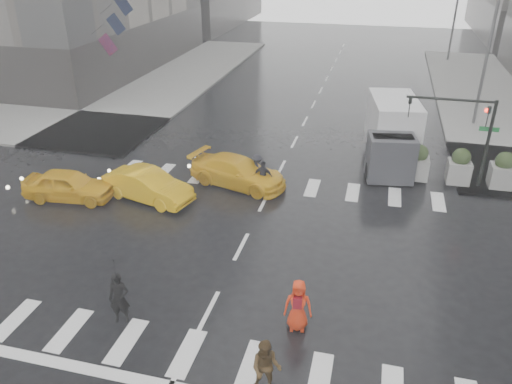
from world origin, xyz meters
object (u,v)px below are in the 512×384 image
(taxi_front, at_px, (69,185))
(box_truck, at_px, (392,132))
(traffic_signal_pole, at_px, (469,125))
(pedestrian_brown, at_px, (266,368))
(taxi_mid, at_px, (148,186))
(pedestrian_orange, at_px, (298,305))

(taxi_front, xyz_separation_m, box_truck, (14.66, 8.19, 1.08))
(traffic_signal_pole, bearing_deg, pedestrian_brown, -113.33)
(taxi_mid, xyz_separation_m, box_truck, (11.00, 7.33, 1.07))
(traffic_signal_pole, distance_m, pedestrian_orange, 13.70)
(traffic_signal_pole, bearing_deg, pedestrian_orange, -116.36)
(traffic_signal_pole, distance_m, pedestrian_brown, 16.29)
(pedestrian_brown, xyz_separation_m, box_truck, (3.01, 16.99, 0.92))
(traffic_signal_pole, height_order, taxi_mid, traffic_signal_pole)
(traffic_signal_pole, xyz_separation_m, taxi_front, (-18.04, -6.01, -2.49))
(taxi_mid, bearing_deg, pedestrian_orange, -114.98)
(pedestrian_orange, distance_m, box_truck, 14.56)
(box_truck, bearing_deg, traffic_signal_pole, -42.34)
(pedestrian_brown, xyz_separation_m, taxi_mid, (-7.99, 9.67, -0.15))
(taxi_mid, distance_m, box_truck, 13.26)
(pedestrian_brown, height_order, taxi_mid, pedestrian_brown)
(traffic_signal_pole, distance_m, taxi_mid, 15.47)
(traffic_signal_pole, bearing_deg, box_truck, 147.07)
(pedestrian_orange, xyz_separation_m, taxi_mid, (-8.38, 6.96, -0.18))
(taxi_front, distance_m, box_truck, 16.83)
(taxi_front, distance_m, taxi_mid, 3.76)
(taxi_mid, bearing_deg, pedestrian_brown, -125.68)
(traffic_signal_pole, bearing_deg, taxi_front, -161.58)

